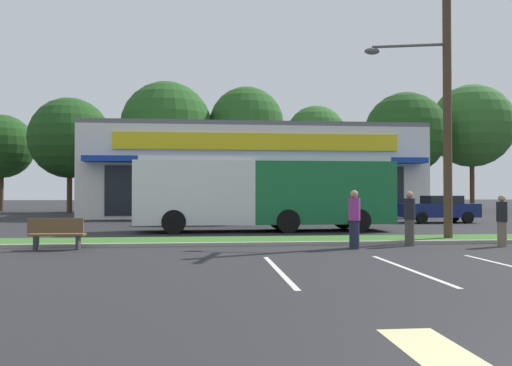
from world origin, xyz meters
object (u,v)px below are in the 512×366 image
(city_bus, at_px, (264,191))
(pedestrian_by_pole, at_px, (410,218))
(car_2, at_px, (188,211))
(utility_pole, at_px, (443,95))
(bus_stop_bench, at_px, (57,233))
(pedestrian_mid, at_px, (502,221))
(pedestrian_near_bench, at_px, (354,219))
(car_1, at_px, (439,209))

(city_bus, height_order, pedestrian_by_pole, city_bus)
(car_2, distance_m, pedestrian_by_pole, 13.67)
(utility_pole, height_order, bus_stop_bench, utility_pole)
(city_bus, bearing_deg, utility_pole, 135.86)
(city_bus, bearing_deg, pedestrian_mid, 131.11)
(pedestrian_near_bench, distance_m, pedestrian_mid, 4.83)
(bus_stop_bench, xyz_separation_m, pedestrian_near_bench, (8.90, -0.57, 0.39))
(city_bus, distance_m, car_1, 12.02)
(city_bus, distance_m, car_2, 5.93)
(city_bus, height_order, car_2, city_bus)
(bus_stop_bench, distance_m, pedestrian_mid, 13.74)
(car_2, height_order, pedestrian_near_bench, pedestrian_near_bench)
(pedestrian_near_bench, bearing_deg, pedestrian_mid, 63.74)
(car_2, height_order, pedestrian_by_pole, pedestrian_by_pole)
(car_1, distance_m, car_2, 14.10)
(pedestrian_by_pole, xyz_separation_m, pedestrian_mid, (2.80, -0.54, -0.06))
(bus_stop_bench, bearing_deg, utility_pole, -172.74)
(pedestrian_mid, bearing_deg, bus_stop_bench, -147.80)
(utility_pole, bearing_deg, car_1, 65.95)
(car_1, distance_m, pedestrian_near_bench, 15.74)
(pedestrian_near_bench, bearing_deg, pedestrian_by_pole, 81.21)
(city_bus, height_order, pedestrian_near_bench, city_bus)
(utility_pole, relative_size, city_bus, 0.85)
(car_2, relative_size, pedestrian_by_pole, 2.40)
(car_1, bearing_deg, bus_stop_bench, 35.40)
(car_1, relative_size, car_2, 1.02)
(utility_pole, relative_size, bus_stop_bench, 6.04)
(car_1, relative_size, pedestrian_mid, 2.61)
(car_1, height_order, pedestrian_near_bench, pedestrian_near_bench)
(city_bus, relative_size, pedestrian_near_bench, 6.36)
(bus_stop_bench, height_order, pedestrian_near_bench, pedestrian_near_bench)
(car_1, bearing_deg, city_bus, 27.66)
(utility_pole, distance_m, pedestrian_by_pole, 4.90)
(bus_stop_bench, height_order, car_2, car_2)
(pedestrian_near_bench, bearing_deg, car_2, 175.23)
(pedestrian_by_pole, bearing_deg, bus_stop_bench, -102.91)
(utility_pole, distance_m, pedestrian_mid, 4.90)
(bus_stop_bench, relative_size, car_1, 0.37)
(pedestrian_near_bench, relative_size, pedestrian_by_pole, 1.01)
(pedestrian_near_bench, distance_m, pedestrian_by_pole, 2.15)
(pedestrian_mid, bearing_deg, city_bus, 166.17)
(car_1, height_order, car_2, car_1)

